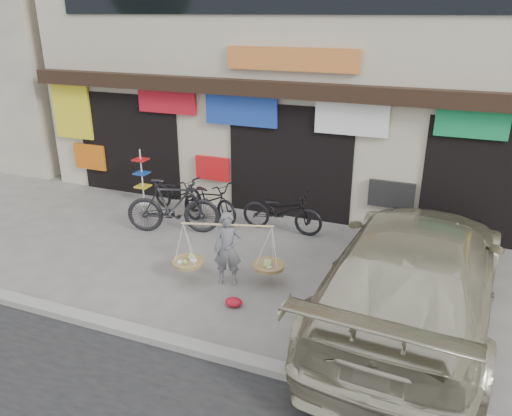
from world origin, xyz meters
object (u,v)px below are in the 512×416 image
at_px(bike_0, 178,194).
at_px(bike_1, 173,206).
at_px(bike_3, 210,199).
at_px(bike_2, 282,211).
at_px(street_vendor, 228,252).
at_px(suv, 414,271).
at_px(display_rack, 142,182).

relative_size(bike_0, bike_1, 0.89).
bearing_deg(bike_3, bike_2, -70.19).
bearing_deg(bike_3, street_vendor, -124.47).
bearing_deg(suv, bike_0, -20.81).
xyz_separation_m(bike_1, bike_3, (0.38, 1.04, -0.14)).
bearing_deg(bike_0, bike_3, -67.34).
xyz_separation_m(bike_2, suv, (3.05, -2.53, 0.39)).
height_order(bike_0, bike_1, bike_1).
relative_size(bike_1, bike_2, 1.12).
xyz_separation_m(street_vendor, display_rack, (-3.79, 2.95, -0.05)).
height_order(street_vendor, suv, suv).
relative_size(street_vendor, bike_0, 1.06).
relative_size(suv, display_rack, 4.34).
height_order(bike_3, suv, suv).
bearing_deg(bike_2, street_vendor, 176.05).
bearing_deg(bike_2, bike_0, 87.52).
bearing_deg(bike_3, bike_1, -177.54).
bearing_deg(bike_3, display_rack, 104.53).
bearing_deg(suv, display_rack, -19.10).
bearing_deg(street_vendor, suv, -16.12).
bearing_deg(bike_2, bike_1, 112.24).
bearing_deg(bike_1, bike_3, -38.74).
bearing_deg(street_vendor, bike_2, 69.95).
bearing_deg(suv, bike_1, -13.12).
height_order(bike_1, display_rack, display_rack).
bearing_deg(display_rack, bike_3, -8.13).
height_order(bike_0, bike_3, same).
height_order(bike_2, display_rack, display_rack).
height_order(bike_1, bike_3, bike_1).
height_order(street_vendor, bike_1, street_vendor).
xyz_separation_m(bike_0, bike_3, (0.88, 0.00, 0.00)).
bearing_deg(bike_1, suv, -125.22).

